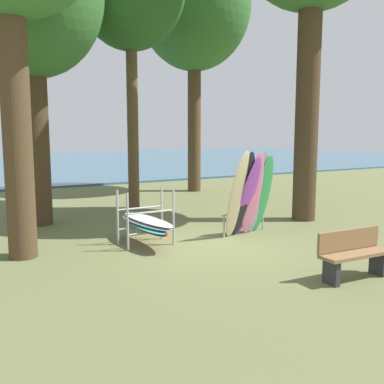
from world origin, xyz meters
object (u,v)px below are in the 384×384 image
(leaning_board_pile, at_px, (250,195))
(board_storage_rack, at_px, (146,223))
(tree_mid_behind, at_px, (194,6))
(park_bench, at_px, (353,253))

(leaning_board_pile, relative_size, board_storage_rack, 0.99)
(tree_mid_behind, bearing_deg, leaning_board_pile, -110.85)
(tree_mid_behind, xyz_separation_m, board_storage_rack, (-5.56, -7.36, -7.16))
(park_bench, bearing_deg, tree_mid_behind, 73.33)
(leaning_board_pile, bearing_deg, park_bench, -96.57)
(leaning_board_pile, distance_m, park_bench, 3.53)
(leaning_board_pile, bearing_deg, tree_mid_behind, 69.15)
(board_storage_rack, bearing_deg, tree_mid_behind, 52.95)
(tree_mid_behind, height_order, board_storage_rack, tree_mid_behind)
(tree_mid_behind, distance_m, park_bench, 13.80)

